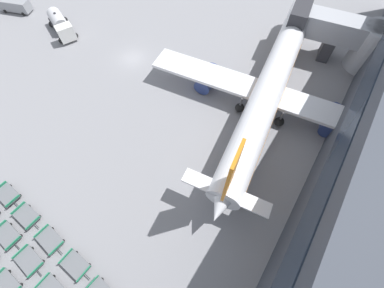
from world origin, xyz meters
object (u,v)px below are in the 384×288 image
Objects in this scene: baggage_dolly_row_mid_a_col_c at (29,261)px; baggage_dolly_row_mid_b_col_a at (7,195)px; fuel_tanker_primary at (61,25)px; service_van at (14,5)px; baggage_dolly_row_mid_a_col_b at (7,235)px; baggage_dolly_row_near_col_c at (6,285)px; baggage_dolly_row_mid_b_col_c at (50,240)px; baggage_dolly_row_mid_b_col_d at (76,265)px; baggage_dolly_row_mid_b_col_b at (27,216)px; airplane at (270,86)px.

baggage_dolly_row_mid_a_col_c and baggage_dolly_row_mid_b_col_a have the same top height.
fuel_tanker_primary is 11.38m from service_van.
service_van reaches higher than baggage_dolly_row_mid_a_col_b.
fuel_tanker_primary is 38.05m from baggage_dolly_row_near_col_c.
baggage_dolly_row_mid_b_col_c is 1.01× the size of baggage_dolly_row_mid_b_col_d.
fuel_tanker_primary is 2.19× the size of baggage_dolly_row_mid_a_col_c.
service_van is 39.77m from baggage_dolly_row_mid_b_col_b.
service_van is at bearing 149.31° from baggage_dolly_row_mid_b_col_d.
baggage_dolly_row_mid_b_col_c and baggage_dolly_row_mid_b_col_d have the same top height.
service_van reaches higher than baggage_dolly_row_mid_b_col_b.
baggage_dolly_row_mid_b_col_a is 3.73m from baggage_dolly_row_mid_b_col_b.
fuel_tanker_primary is at bearing 130.20° from baggage_dolly_row_near_col_c.
baggage_dolly_row_mid_b_col_a is (-7.49, 3.06, 0.00)m from baggage_dolly_row_mid_a_col_c.
baggage_dolly_row_near_col_c is 0.99× the size of baggage_dolly_row_mid_b_col_a.
baggage_dolly_row_mid_a_col_b is 1.00× the size of baggage_dolly_row_mid_b_col_b.
baggage_dolly_row_mid_a_col_c is at bearing -94.05° from baggage_dolly_row_mid_b_col_c.
service_van reaches higher than baggage_dolly_row_mid_b_col_c.
baggage_dolly_row_mid_b_col_b is at bearing 89.49° from baggage_dolly_row_mid_a_col_b.
fuel_tanker_primary reaches higher than baggage_dolly_row_mid_b_col_c.
service_van is at bearing 141.55° from baggage_dolly_row_near_col_c.
airplane is at bearing 6.27° from service_van.
service_van is at bearing 144.17° from baggage_dolly_row_mid_a_col_c.
baggage_dolly_row_mid_a_col_c is (-10.44, -31.09, -2.69)m from airplane.
baggage_dolly_row_mid_a_col_b is at bearing -90.51° from baggage_dolly_row_mid_b_col_b.
airplane is 35.42m from fuel_tanker_primary.
fuel_tanker_primary reaches higher than baggage_dolly_row_mid_b_col_d.
baggage_dolly_row_mid_b_col_d is (40.04, -23.77, -0.63)m from service_van.
baggage_dolly_row_mid_b_col_b is (-3.69, 5.23, 0.00)m from baggage_dolly_row_near_col_c.
service_van reaches higher than baggage_dolly_row_mid_a_col_c.
baggage_dolly_row_near_col_c is 6.29m from baggage_dolly_row_mid_b_col_d.
baggage_dolly_row_mid_a_col_b is at bearing -152.24° from baggage_dolly_row_mid_b_col_c.
airplane is 5.09× the size of fuel_tanker_primary.
fuel_tanker_primary is 31.68m from baggage_dolly_row_mid_b_col_b.
baggage_dolly_row_near_col_c is 6.40m from baggage_dolly_row_mid_b_col_b.
fuel_tanker_primary reaches higher than baggage_dolly_row_mid_a_col_c.
baggage_dolly_row_mid_b_col_d is (4.04, 2.22, 0.00)m from baggage_dolly_row_mid_a_col_c.
baggage_dolly_row_mid_b_col_b is at bearing 144.39° from baggage_dolly_row_mid_a_col_c.
service_van is 1.70× the size of baggage_dolly_row_mid_b_col_b.
baggage_dolly_row_mid_a_col_b is (32.21, -25.65, -0.63)m from service_van.
fuel_tanker_primary is at bearing 126.15° from baggage_dolly_row_mid_b_col_a.
service_van is 1.69× the size of baggage_dolly_row_mid_b_col_a.
fuel_tanker_primary is 2.19× the size of baggage_dolly_row_mid_b_col_a.
baggage_dolly_row_mid_b_col_c is (3.96, 2.09, 0.00)m from baggage_dolly_row_mid_a_col_b.
baggage_dolly_row_near_col_c is 2.53m from baggage_dolly_row_mid_a_col_c.
airplane is at bearing 70.30° from baggage_dolly_row_mid_b_col_c.
baggage_dolly_row_mid_a_col_b is at bearing -38.54° from service_van.
baggage_dolly_row_mid_b_col_c is (0.25, 4.95, 0.00)m from baggage_dolly_row_near_col_c.
baggage_dolly_row_mid_b_col_a is at bearing 157.79° from baggage_dolly_row_mid_a_col_c.
baggage_dolly_row_mid_b_col_a is at bearing 175.25° from baggage_dolly_row_mid_b_col_c.
airplane is 46.76m from service_van.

